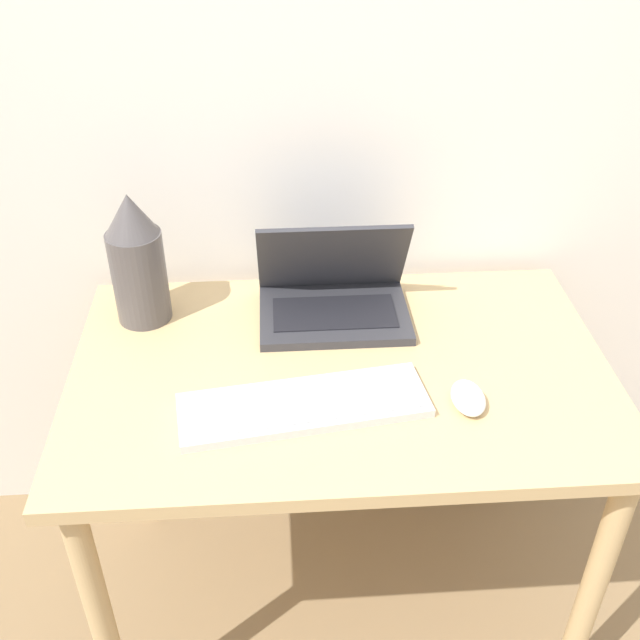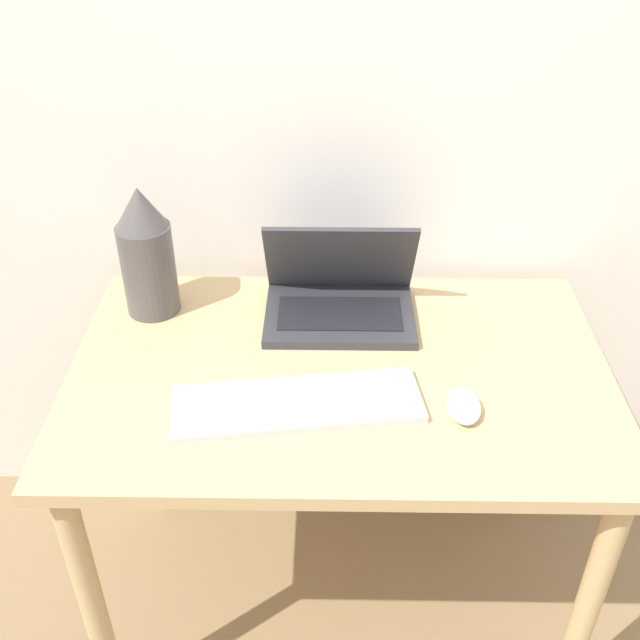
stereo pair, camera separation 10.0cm
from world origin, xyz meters
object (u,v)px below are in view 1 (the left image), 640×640
(keyboard, at_px, (304,405))
(vase, at_px, (137,260))
(mouse, at_px, (468,398))
(laptop, at_px, (333,294))

(keyboard, height_order, vase, vase)
(keyboard, distance_m, mouse, 0.31)
(mouse, distance_m, vase, 0.75)
(vase, bearing_deg, keyboard, -44.57)
(laptop, height_order, keyboard, laptop)
(laptop, relative_size, vase, 1.10)
(mouse, height_order, vase, vase)
(laptop, distance_m, mouse, 0.40)
(vase, bearing_deg, mouse, -27.57)
(laptop, bearing_deg, vase, 178.26)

